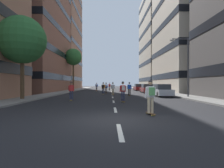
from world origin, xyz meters
name	(u,v)px	position (x,y,z in m)	size (l,w,h in m)	color
ground_plane	(111,92)	(0.00, 26.78, 0.00)	(160.69, 160.69, 0.00)	black
sidewalk_left	(70,91)	(-8.65, 30.13, 0.07)	(2.72, 73.65, 0.14)	gray
sidewalk_right	(153,91)	(8.65, 30.13, 0.07)	(2.72, 73.65, 0.14)	gray
lane_markings	(111,92)	(0.00, 28.00, 0.00)	(0.16, 62.20, 0.01)	silver
building_left_far	(51,38)	(-18.04, 47.08, 15.18)	(16.19, 18.21, 30.17)	#9E6B51
building_right_mid	(203,16)	(18.04, 27.89, 15.00)	(16.19, 17.60, 29.81)	#BCB29E
building_right_far	(170,42)	(18.04, 47.08, 14.17)	(16.19, 18.73, 28.15)	#B2A893
parked_car_near	(162,91)	(6.09, 14.51, 0.70)	(1.82, 4.40, 1.52)	#B2B7BF
parked_car_mid	(147,89)	(6.09, 23.38, 0.70)	(1.82, 4.40, 1.52)	maroon
parked_car_far	(139,88)	(6.09, 32.61, 0.70)	(1.82, 4.40, 1.52)	maroon
street_tree_near	(73,57)	(-8.65, 33.81, 7.60)	(3.80, 3.80, 9.42)	#4C3823
street_tree_mid	(22,40)	(-8.65, 9.44, 5.71)	(4.49, 4.49, 7.84)	#4C3823
streetlamp_right	(185,61)	(8.01, 12.18, 4.14)	(2.13, 0.30, 6.50)	#3F3F44
skater_0	(71,90)	(-3.92, 9.05, 0.98)	(0.56, 0.92, 1.78)	brown
skater_1	(151,95)	(1.73, 1.18, 1.02)	(0.56, 0.92, 1.78)	brown
skater_2	(113,88)	(0.10, 17.44, 0.98)	(0.56, 0.92, 1.78)	brown
skater_3	(129,88)	(2.23, 15.74, 0.98)	(0.57, 0.92, 1.78)	brown
skater_4	(97,86)	(-3.10, 30.32, 1.02)	(0.57, 0.92, 1.78)	brown
skater_5	(123,90)	(0.80, 7.71, 1.02)	(0.55, 0.92, 1.78)	brown
skater_6	(106,87)	(-0.93, 22.01, 1.02)	(0.53, 0.90, 1.78)	brown
skater_7	(103,87)	(-1.30, 19.03, 1.02)	(0.56, 0.92, 1.78)	brown
skater_8	(110,86)	(-0.38, 35.34, 0.98)	(0.57, 0.92, 1.78)	brown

